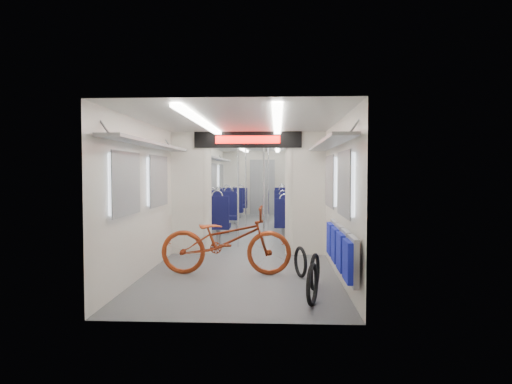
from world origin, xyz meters
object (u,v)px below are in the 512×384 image
bicycle (226,240)px  bike_hoop_a (312,287)px  seat_bay_near_left (214,214)px  stanchion_near_right (264,192)px  flip_bench (340,248)px  seat_bay_near_right (294,215)px  stanchion_far_left (246,187)px  seat_bay_far_right (290,204)px  stanchion_near_left (238,191)px  stanchion_far_right (268,187)px  bike_hoop_b (315,274)px  bike_hoop_c (300,264)px  seat_bay_far_left (231,203)px

bicycle → bike_hoop_a: 2.00m
seat_bay_near_left → stanchion_near_right: 1.88m
bicycle → flip_bench: bearing=-123.3°
seat_bay_near_right → stanchion_far_left: (-1.24, 1.50, 0.61)m
bicycle → seat_bay_near_left: bearing=10.6°
seat_bay_far_right → stanchion_near_right: 4.91m
stanchion_near_right → flip_bench: bearing=-72.4°
flip_bench → stanchion_near_right: 3.62m
flip_bench → seat_bay_near_left: 5.25m
stanchion_near_left → stanchion_far_right: bearing=79.0°
stanchion_near_left → stanchion_far_right: size_ratio=1.00×
seat_bay_near_right → bike_hoop_a: bearing=-89.7°
seat_bay_near_right → stanchion_near_right: 1.76m
flip_bench → seat_bay_near_left: (-2.29, 4.73, -0.01)m
bike_hoop_b → stanchion_near_right: stanchion_near_right is taller
seat_bay_near_right → stanchion_far_right: size_ratio=0.88×
bike_hoop_b → stanchion_near_right: bearing=103.2°
stanchion_near_left → stanchion_near_right: (0.53, -0.11, 0.00)m
bicycle → seat_bay_near_left: size_ratio=0.85×
stanchion_near_right → bike_hoop_c: bearing=-76.3°
stanchion_near_left → stanchion_far_left: 2.90m
flip_bench → bike_hoop_c: flip_bench is taller
seat_bay_near_right → stanchion_near_right: bearing=-113.5°
stanchion_near_right → stanchion_far_right: 3.02m
seat_bay_far_left → bike_hoop_b: bearing=-76.8°
bicycle → seat_bay_far_left: seat_bay_far_left is taller
seat_bay_far_left → stanchion_far_right: (1.24, -2.17, 0.59)m
bike_hoop_c → stanchion_far_left: 5.76m
flip_bench → seat_bay_far_left: size_ratio=0.98×
bicycle → stanchion_far_right: size_ratio=0.86×
seat_bay_far_right → stanchion_far_left: (-1.24, -1.82, 0.58)m
stanchion_far_right → bicycle: bearing=-95.6°
stanchion_far_left → seat_bay_far_left: bearing=106.2°
seat_bay_near_right → seat_bay_far_left: (-1.87, 3.67, 0.02)m
seat_bay_far_right → stanchion_near_right: (-0.66, -4.83, 0.58)m
seat_bay_near_left → stanchion_far_right: bearing=53.7°
bike_hoop_b → bike_hoop_a: bearing=-96.9°
seat_bay_near_right → stanchion_near_right: (-0.66, -1.51, 0.61)m
flip_bench → bike_hoop_a: 0.77m
bike_hoop_c → seat_bay_near_right: size_ratio=0.23×
stanchion_near_right → seat_bay_far_right: bearing=82.2°
bike_hoop_b → stanchion_near_left: (-1.30, 3.39, 0.93)m
bike_hoop_a → bike_hoop_c: bike_hoop_a is taller
bike_hoop_a → seat_bay_far_right: size_ratio=0.22×
stanchion_far_right → bike_hoop_c: bearing=-84.0°
flip_bench → stanchion_near_left: bearing=114.6°
bike_hoop_c → bike_hoop_b: bearing=-78.5°
flip_bench → seat_bay_near_right: (-0.42, 4.92, -0.04)m
seat_bay_near_left → bike_hoop_b: bearing=-66.7°
seat_bay_near_left → seat_bay_far_left: seat_bay_near_left is taller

